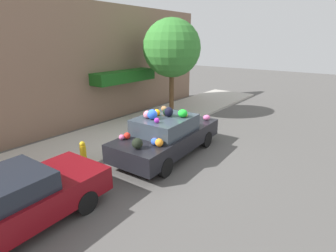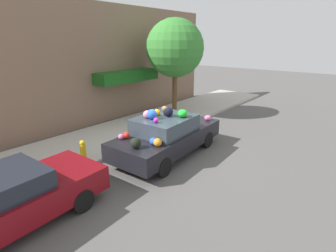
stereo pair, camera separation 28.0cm
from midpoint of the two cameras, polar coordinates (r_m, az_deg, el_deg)
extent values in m
plane|color=#565451|center=(9.61, -0.04, -5.82)|extent=(60.00, 60.00, 0.00)
cube|color=#B2ADA3|center=(11.37, -10.61, -1.89)|extent=(24.00, 3.20, 0.13)
cube|color=#846651|center=(12.57, -18.17, 12.21)|extent=(18.00, 0.30, 5.57)
cube|color=#195919|center=(13.57, -8.18, 10.69)|extent=(3.61, 0.90, 0.55)
cylinder|color=brown|center=(13.74, 2.03, 7.39)|extent=(0.24, 0.24, 2.39)
sphere|color=#388433|center=(13.50, 2.14, 16.59)|extent=(2.86, 2.86, 2.86)
cylinder|color=gold|center=(9.02, -17.11, -5.53)|extent=(0.20, 0.20, 0.55)
sphere|color=gold|center=(8.89, -17.31, -3.55)|extent=(0.18, 0.18, 0.18)
cube|color=black|center=(9.26, 0.87, -2.70)|extent=(4.57, 2.09, 0.60)
cube|color=#333D47|center=(8.94, 0.23, 0.35)|extent=(2.10, 1.72, 0.53)
cylinder|color=black|center=(10.88, 1.44, -1.14)|extent=(0.62, 0.22, 0.61)
cylinder|color=black|center=(10.09, 9.31, -2.98)|extent=(0.62, 0.22, 0.61)
cylinder|color=black|center=(8.90, -8.77, -5.93)|extent=(0.62, 0.22, 0.61)
cylinder|color=black|center=(7.91, 0.05, -8.93)|extent=(0.62, 0.22, 0.61)
sphere|color=blue|center=(8.58, -2.59, 2.57)|extent=(0.41, 0.41, 0.33)
sphere|color=black|center=(10.71, 3.72, 2.32)|extent=(0.21, 0.21, 0.16)
sphere|color=black|center=(9.00, 0.56, 3.07)|extent=(0.35, 0.35, 0.25)
sphere|color=pink|center=(8.72, -3.69, 2.55)|extent=(0.36, 0.36, 0.26)
sphere|color=black|center=(7.66, -6.02, -3.71)|extent=(0.45, 0.45, 0.32)
sphere|color=orange|center=(7.77, -1.25, -3.60)|extent=(0.31, 0.31, 0.25)
ellipsoid|color=blue|center=(7.88, -2.17, -3.38)|extent=(0.22, 0.27, 0.22)
ellipsoid|color=black|center=(8.86, 1.06, 3.08)|extent=(0.41, 0.40, 0.33)
sphere|color=purple|center=(8.21, -1.66, 1.24)|extent=(0.20, 0.20, 0.17)
sphere|color=blue|center=(10.02, 2.92, 1.15)|extent=(0.18, 0.18, 0.14)
sphere|color=red|center=(8.47, -8.09, -2.01)|extent=(0.29, 0.29, 0.21)
sphere|color=yellow|center=(8.86, 4.63, 2.51)|extent=(0.21, 0.21, 0.18)
ellipsoid|color=pink|center=(10.39, 9.43, 1.76)|extent=(0.32, 0.33, 0.21)
sphere|color=pink|center=(8.43, -9.27, -2.31)|extent=(0.19, 0.19, 0.18)
ellipsoid|color=pink|center=(9.91, 4.33, 1.06)|extent=(0.29, 0.26, 0.18)
ellipsoid|color=green|center=(8.81, 4.10, 2.74)|extent=(0.42, 0.40, 0.27)
sphere|color=orange|center=(8.98, -1.56, 2.95)|extent=(0.31, 0.31, 0.23)
ellipsoid|color=olive|center=(9.56, 0.07, 3.80)|extent=(0.23, 0.26, 0.19)
ellipsoid|color=pink|center=(7.99, -2.21, -3.24)|extent=(0.33, 0.35, 0.18)
cube|color=maroon|center=(6.70, -30.57, -14.42)|extent=(4.27, 1.94, 0.61)
cylinder|color=black|center=(7.93, -23.98, -10.78)|extent=(0.58, 0.21, 0.57)
cylinder|color=black|center=(6.74, -16.93, -15.26)|extent=(0.58, 0.21, 0.57)
camera|label=1|loc=(0.14, -89.12, 0.29)|focal=28.00mm
camera|label=2|loc=(0.14, 90.88, -0.29)|focal=28.00mm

